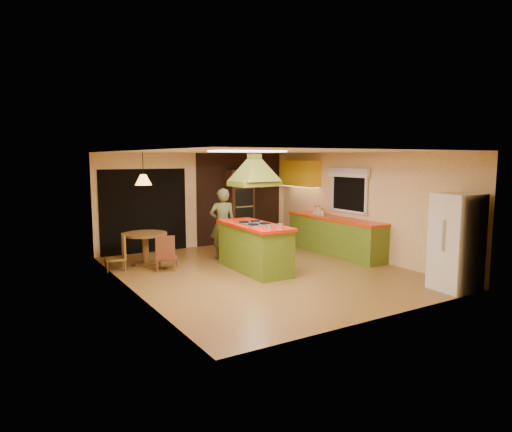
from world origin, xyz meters
TOP-DOWN VIEW (x-y plane):
  - ground at (0.00, 0.00)m, footprint 6.50×6.50m
  - room_walls at (0.00, 0.00)m, footprint 5.50×6.50m
  - ceiling_plane at (0.00, 0.00)m, footprint 6.50×6.50m
  - brick_panel at (1.25, 3.23)m, footprint 2.64×0.03m
  - nook_opening at (-1.50, 3.23)m, footprint 2.20×0.03m
  - right_counter at (2.45, 0.60)m, footprint 0.62×3.05m
  - upper_cabinets at (2.57, 2.20)m, footprint 0.34×1.40m
  - window_right at (2.70, 0.40)m, footprint 0.12×1.35m
  - fluor_panel at (-1.10, -1.20)m, footprint 1.20×0.60m
  - kitchen_island at (-0.12, 0.20)m, footprint 0.86×2.03m
  - range_hood at (-0.12, 0.20)m, footprint 0.95×0.70m
  - man at (-0.17, 1.55)m, footprint 0.72×0.60m
  - refrigerator at (2.26, -2.89)m, footprint 0.76×0.73m
  - wall_oven at (1.06, 2.95)m, footprint 0.70×0.63m
  - dining_table at (-1.92, 1.90)m, footprint 0.96×0.96m
  - chair_left at (-2.62, 1.80)m, footprint 0.47×0.47m
  - chair_near at (-1.67, 1.25)m, footprint 0.57×0.57m
  - pendant_lamp at (-1.92, 1.90)m, footprint 0.36×0.36m
  - canister_large at (2.40, 1.16)m, footprint 0.17×0.17m
  - canister_medium at (2.40, 1.30)m, footprint 0.16×0.16m
  - canister_small at (2.40, 1.01)m, footprint 0.14×0.14m

SIDE VIEW (x-z plane):
  - ground at x=0.00m, z-range 0.00..0.00m
  - chair_left at x=-2.62m, z-range 0.00..0.76m
  - chair_near at x=-1.67m, z-range 0.00..0.77m
  - right_counter at x=2.45m, z-range 0.00..0.92m
  - dining_table at x=-1.92m, z-range 0.14..0.87m
  - kitchen_island at x=-0.12m, z-range 0.00..1.02m
  - man at x=-0.17m, z-range 0.00..1.67m
  - refrigerator at x=2.26m, z-range 0.00..1.75m
  - canister_small at x=2.40m, z-range 0.92..1.06m
  - canister_medium at x=2.40m, z-range 0.92..1.11m
  - canister_large at x=2.40m, z-range 0.92..1.12m
  - wall_oven at x=1.06m, z-range 0.00..2.04m
  - nook_opening at x=-1.50m, z-range 0.00..2.10m
  - room_walls at x=0.00m, z-range -2.00..4.50m
  - brick_panel at x=1.25m, z-range 0.00..2.50m
  - window_right at x=2.70m, z-range 1.24..2.30m
  - pendant_lamp at x=-1.92m, z-range 1.78..2.02m
  - upper_cabinets at x=2.57m, z-range 1.60..2.30m
  - range_hood at x=-0.12m, z-range 1.86..2.65m
  - fluor_panel at x=-1.10m, z-range 2.47..2.50m
  - ceiling_plane at x=0.00m, z-range 2.50..2.50m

